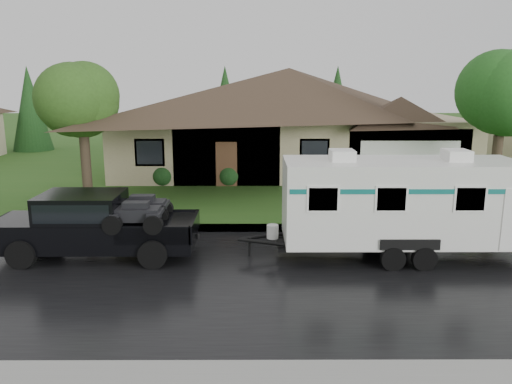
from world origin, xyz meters
TOP-DOWN VIEW (x-y plane):
  - ground at (0.00, 0.00)m, footprint 140.00×140.00m
  - road at (0.00, -2.00)m, footprint 140.00×8.00m
  - curb at (0.00, 2.25)m, footprint 140.00×0.50m
  - lawn at (0.00, 15.00)m, footprint 140.00×26.00m
  - house_main at (2.29, 13.84)m, footprint 19.44×10.80m
  - tree_left_green at (-6.98, 6.43)m, footprint 3.64×3.64m
  - tree_right_green at (10.30, 6.58)m, footprint 3.66×3.66m
  - shrub_row at (2.00, 9.30)m, footprint 13.60×1.00m
  - pickup_truck at (-4.58, -0.42)m, footprint 5.65×2.15m
  - travel_trailer at (4.22, -0.42)m, footprint 6.97×2.45m

SIDE VIEW (x-z plane):
  - ground at x=0.00m, z-range 0.00..0.00m
  - road at x=0.00m, z-range 0.00..0.01m
  - curb at x=0.00m, z-range 0.00..0.15m
  - lawn at x=0.00m, z-range 0.00..0.15m
  - shrub_row at x=2.00m, z-range 0.15..1.15m
  - pickup_truck at x=-4.58m, z-range 0.07..1.95m
  - travel_trailer at x=4.22m, z-range 0.10..3.22m
  - house_main at x=2.29m, z-range 0.14..7.04m
  - tree_left_green at x=-6.98m, z-range 1.31..7.33m
  - tree_right_green at x=10.30m, z-range 1.32..7.37m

